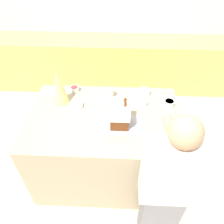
# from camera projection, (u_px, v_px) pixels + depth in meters

# --- Properties ---
(ground_plane) EXTENTS (12.00, 12.00, 0.00)m
(ground_plane) POSITION_uv_depth(u_px,v_px,m) (106.00, 169.00, 2.77)
(ground_plane) COLOR #C6B28E
(wall_back) EXTENTS (8.00, 0.05, 2.60)m
(wall_back) POSITION_uv_depth(u_px,v_px,m) (114.00, 6.00, 3.52)
(wall_back) COLOR beige
(wall_back) RESTS_ON ground_plane
(back_cabinet_block) EXTENTS (6.00, 0.60, 0.88)m
(back_cabinet_block) POSITION_uv_depth(u_px,v_px,m) (113.00, 64.00, 3.85)
(back_cabinet_block) COLOR tan
(back_cabinet_block) RESTS_ON ground_plane
(kitchen_island) EXTENTS (1.52, 1.00, 0.92)m
(kitchen_island) POSITION_uv_depth(u_px,v_px,m) (105.00, 146.00, 2.46)
(kitchen_island) COLOR gray
(kitchen_island) RESTS_ON ground_plane
(baking_tray) EXTENTS (0.44, 0.27, 0.01)m
(baking_tray) POSITION_uv_depth(u_px,v_px,m) (119.00, 125.00, 2.06)
(baking_tray) COLOR #9E9EA8
(baking_tray) RESTS_ON kitchen_island
(gingerbread_house) EXTENTS (0.18, 0.19, 0.29)m
(gingerbread_house) POSITION_uv_depth(u_px,v_px,m) (120.00, 116.00, 1.98)
(gingerbread_house) COLOR #5B2D14
(gingerbread_house) RESTS_ON baking_tray
(decorative_tree) EXTENTS (0.16, 0.16, 0.39)m
(decorative_tree) POSITION_uv_depth(u_px,v_px,m) (59.00, 87.00, 2.18)
(decorative_tree) COLOR #DBD675
(decorative_tree) RESTS_ON kitchen_island
(candy_bowl_far_right) EXTENTS (0.10, 0.10, 0.04)m
(candy_bowl_far_right) POSITION_uv_depth(u_px,v_px,m) (143.00, 103.00, 2.28)
(candy_bowl_far_right) COLOR white
(candy_bowl_far_right) RESTS_ON kitchen_island
(candy_bowl_front_corner) EXTENTS (0.11, 0.11, 0.04)m
(candy_bowl_front_corner) POSITION_uv_depth(u_px,v_px,m) (117.00, 101.00, 2.29)
(candy_bowl_front_corner) COLOR silver
(candy_bowl_front_corner) RESTS_ON kitchen_island
(candy_bowl_center_rear) EXTENTS (0.13, 0.13, 0.05)m
(candy_bowl_center_rear) POSITION_uv_depth(u_px,v_px,m) (144.00, 92.00, 2.41)
(candy_bowl_center_rear) COLOR white
(candy_bowl_center_rear) RESTS_ON kitchen_island
(candy_bowl_near_tray_left) EXTENTS (0.14, 0.14, 0.04)m
(candy_bowl_near_tray_left) POSITION_uv_depth(u_px,v_px,m) (76.00, 105.00, 2.25)
(candy_bowl_near_tray_left) COLOR white
(candy_bowl_near_tray_left) RESTS_ON kitchen_island
(candy_bowl_near_tray_right) EXTENTS (0.10, 0.10, 0.05)m
(candy_bowl_near_tray_right) POSITION_uv_depth(u_px,v_px,m) (75.00, 89.00, 2.44)
(candy_bowl_near_tray_right) COLOR white
(candy_bowl_near_tray_right) RESTS_ON kitchen_island
(candy_bowl_beside_tree) EXTENTS (0.11, 0.11, 0.05)m
(candy_bowl_beside_tree) POSITION_uv_depth(u_px,v_px,m) (169.00, 103.00, 2.27)
(candy_bowl_beside_tree) COLOR silver
(candy_bowl_beside_tree) RESTS_ON kitchen_island
(cookbook) EXTENTS (0.18, 0.14, 0.02)m
(cookbook) POSITION_uv_depth(u_px,v_px,m) (49.00, 94.00, 2.41)
(cookbook) COLOR #CCB78C
(cookbook) RESTS_ON kitchen_island
(mug) EXTENTS (0.08, 0.08, 0.10)m
(mug) POSITION_uv_depth(u_px,v_px,m) (110.00, 93.00, 2.35)
(mug) COLOR white
(mug) RESTS_ON kitchen_island
(person) EXTENTS (0.42, 0.52, 1.59)m
(person) POSITION_uv_depth(u_px,v_px,m) (166.00, 190.00, 1.68)
(person) COLOR slate
(person) RESTS_ON ground_plane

